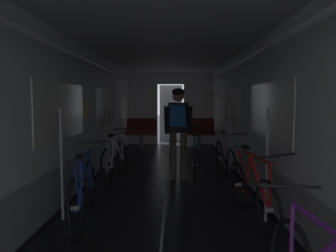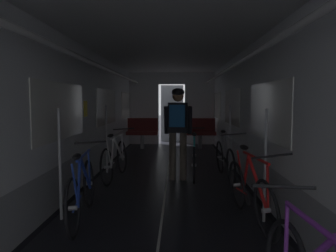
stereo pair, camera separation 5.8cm
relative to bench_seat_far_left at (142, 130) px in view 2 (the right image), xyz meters
name	(u,v)px [view 2 (the right image)]	position (x,y,z in m)	size (l,w,h in m)	color
train_car_shell	(166,89)	(0.90, -4.47, 1.13)	(3.14, 12.34, 2.57)	black
bench_seat_far_left	(142,130)	(0.00, 0.00, 0.00)	(0.98, 0.51, 0.95)	gray
bench_seat_far_right	(200,130)	(1.80, 0.00, 0.00)	(0.98, 0.51, 0.95)	gray
bicycle_silver	(225,159)	(2.01, -3.85, -0.18)	(0.44, 1.69, 0.95)	black
bicycle_blue	(82,190)	(-0.09, -6.01, -0.18)	(0.44, 1.69, 0.94)	black
bicycle_red	(250,192)	(1.99, -6.01, -0.19)	(0.48, 1.69, 0.95)	black
bicycle_white	(115,159)	(-0.09, -3.92, -0.18)	(0.44, 1.69, 0.95)	black
person_cyclist_aisle	(178,123)	(1.11, -3.95, 0.50)	(0.54, 0.41, 1.73)	brown
bicycle_teal_in_aisle	(194,157)	(1.43, -3.68, -0.18)	(0.44, 1.69, 0.93)	black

